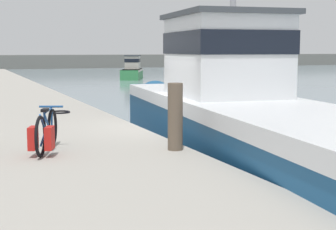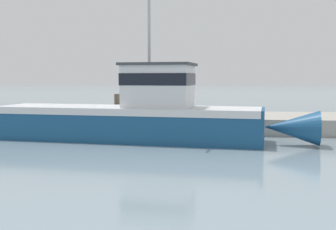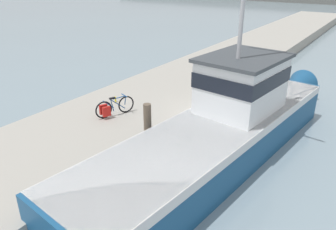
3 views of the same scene
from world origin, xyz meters
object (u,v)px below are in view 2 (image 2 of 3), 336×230
fishing_boat_main (141,114)px  water_bottle_by_bike (160,111)px  mooring_post (117,106)px  bicycle_touring (137,108)px

fishing_boat_main → water_bottle_by_bike: (-5.41, 0.11, -0.25)m
fishing_boat_main → mooring_post: size_ratio=12.19×
fishing_boat_main → bicycle_touring: bearing=-160.0°
fishing_boat_main → mooring_post: 2.81m
mooring_post → water_bottle_by_bike: bearing=150.5°
bicycle_touring → water_bottle_by_bike: 1.52m
bicycle_touring → water_bottle_by_bike: size_ratio=6.28×
bicycle_touring → water_bottle_by_bike: bearing=148.1°
fishing_boat_main → mooring_post: bearing=-137.1°
water_bottle_by_bike → fishing_boat_main: bearing=-1.2°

